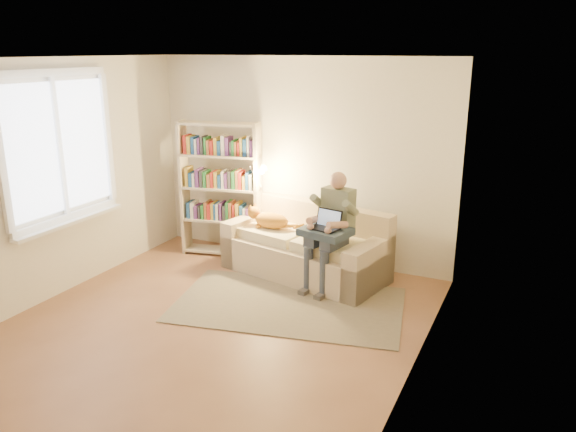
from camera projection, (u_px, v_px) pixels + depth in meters
The scene contains 13 objects.
floor at pixel (209, 329), 5.59m from camera, with size 4.50×4.50×0.00m, color brown.
ceiling at pixel (196, 58), 4.84m from camera, with size 4.00×4.50×0.02m, color white.
wall_left at pixel (46, 182), 6.03m from camera, with size 0.02×4.50×2.60m, color silver.
wall_right at pixel (418, 232), 4.40m from camera, with size 0.02×4.50×2.60m, color silver.
wall_back at pixel (301, 161), 7.16m from camera, with size 4.00×0.02×2.60m, color silver.
window at pixel (63, 172), 6.16m from camera, with size 0.12×1.52×1.69m.
sofa at pixel (307, 250), 6.88m from camera, with size 2.12×1.28×0.84m.
person at pixel (332, 224), 6.37m from camera, with size 0.46×0.63×1.35m.
cat at pixel (269, 220), 6.97m from camera, with size 0.68×0.32×0.25m.
blanket at pixel (323, 231), 6.33m from camera, with size 0.52×0.43×0.08m, color #263543.
laptop at pixel (323, 223), 6.31m from camera, with size 0.36×0.31×0.28m.
bookshelf at pixel (221, 183), 7.35m from camera, with size 1.22×0.49×1.79m.
rug at pixel (289, 304), 6.11m from camera, with size 2.44×1.44×0.01m, color #7C705A.
Camera 1 is at (2.85, -4.21, 2.68)m, focal length 35.00 mm.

